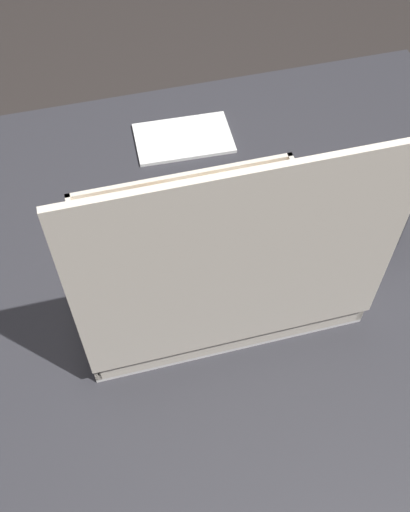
{
  "coord_description": "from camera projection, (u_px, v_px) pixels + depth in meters",
  "views": [
    {
      "loc": [
        0.07,
        0.46,
        1.47
      ],
      "look_at": [
        -0.06,
        -0.03,
        0.78
      ],
      "focal_mm": 42.0,
      "sensor_mm": 36.0,
      "label": 1
    }
  ],
  "objects": [
    {
      "name": "ground_plane",
      "position": [
        186.0,
        460.0,
        1.46
      ],
      "size": [
        8.0,
        8.0,
        0.0
      ],
      "primitive_type": "plane",
      "color": "#2D2826"
    },
    {
      "name": "dining_table",
      "position": [
        176.0,
        326.0,
        0.93
      ],
      "size": [
        1.16,
        0.88,
        0.76
      ],
      "color": "#2D2D33",
      "rests_on": "ground_plane"
    },
    {
      "name": "coffee_mug",
      "position": [
        380.0,
        213.0,
        0.87
      ],
      "size": [
        0.08,
        0.08,
        0.09
      ],
      "color": "#232328",
      "rests_on": "dining_table"
    },
    {
      "name": "donut_box",
      "position": [
        209.0,
        260.0,
        0.81
      ],
      "size": [
        0.36,
        0.3,
        0.34
      ],
      "color": "white",
      "rests_on": "dining_table"
    },
    {
      "name": "paper_napkin",
      "position": [
        183.0,
        138.0,
        1.03
      ],
      "size": [
        0.17,
        0.11,
        0.01
      ],
      "color": "white",
      "rests_on": "dining_table"
    }
  ]
}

